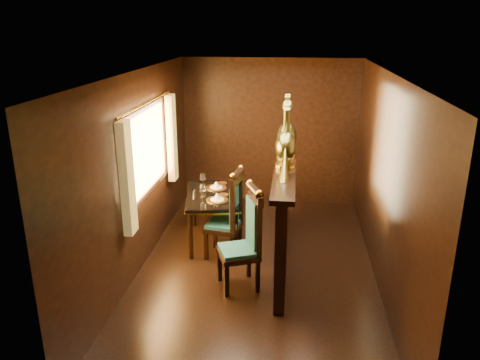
{
  "coord_description": "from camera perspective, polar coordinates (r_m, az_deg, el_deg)",
  "views": [
    {
      "loc": [
        0.42,
        -5.39,
        3.04
      ],
      "look_at": [
        -0.25,
        0.29,
        1.11
      ],
      "focal_mm": 35.0,
      "sensor_mm": 36.0,
      "label": 1
    }
  ],
  "objects": [
    {
      "name": "ground",
      "position": [
        6.2,
        2.04,
        -10.72
      ],
      "size": [
        5.0,
        5.0,
        0.0
      ],
      "primitive_type": "plane",
      "color": "black",
      "rests_on": "ground"
    },
    {
      "name": "room_shell",
      "position": [
        5.63,
        1.38,
        3.61
      ],
      "size": [
        3.04,
        5.04,
        2.52
      ],
      "color": "black",
      "rests_on": "ground"
    },
    {
      "name": "partition",
      "position": [
        6.15,
        5.34,
        -3.68
      ],
      "size": [
        0.26,
        2.7,
        1.36
      ],
      "color": "black",
      "rests_on": "ground"
    },
    {
      "name": "dining_table",
      "position": [
        6.7,
        -3.36,
        -2.27
      ],
      "size": [
        0.95,
        1.34,
        0.92
      ],
      "rotation": [
        0.0,
        0.0,
        0.18
      ],
      "color": "black",
      "rests_on": "ground"
    },
    {
      "name": "chair_left",
      "position": [
        5.55,
        0.96,
        -6.66
      ],
      "size": [
        0.61,
        0.62,
        1.29
      ],
      "rotation": [
        0.0,
        0.0,
        0.38
      ],
      "color": "black",
      "rests_on": "ground"
    },
    {
      "name": "chair_right",
      "position": [
        6.22,
        -1.05,
        -3.91
      ],
      "size": [
        0.52,
        0.54,
        1.26
      ],
      "rotation": [
        0.0,
        0.0,
        -0.17
      ],
      "color": "black",
      "rests_on": "ground"
    },
    {
      "name": "peacock_left",
      "position": [
        5.65,
        5.65,
        5.66
      ],
      "size": [
        0.26,
        0.71,
        0.84
      ],
      "primitive_type": null,
      "color": "#164325",
      "rests_on": "partition"
    },
    {
      "name": "peacock_right",
      "position": [
        6.16,
        5.77,
        6.78
      ],
      "size": [
        0.27,
        0.71,
        0.85
      ],
      "primitive_type": null,
      "color": "#164325",
      "rests_on": "partition"
    }
  ]
}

